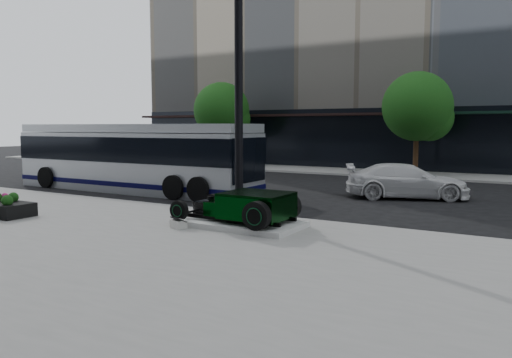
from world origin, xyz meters
The scene contains 11 objects.
ground centered at (0.00, 0.00, 0.00)m, with size 120.00×120.00×0.00m, color black.
sidewalk_near centered at (0.00, -10.50, 0.06)m, with size 70.00×17.00×0.12m, color gray.
sidewalk_far centered at (0.00, 14.00, 0.06)m, with size 70.00×4.00×0.12m, color gray.
street_trees centered at (1.15, 13.07, 3.77)m, with size 29.80×3.80×5.70m.
display_plinth centered at (0.22, -3.95, 0.20)m, with size 3.40×1.80×0.15m, color silver.
hot_rod centered at (0.55, -3.95, 0.70)m, with size 3.22×2.00×0.81m.
info_plaque centered at (-1.02, -5.02, 0.24)m, with size 0.47×0.41×0.31m.
lamppost centered at (-0.91, -2.20, 4.01)m, with size 0.46×0.46×8.42m.
flower_planter centered at (-6.91, -6.27, 0.36)m, with size 2.08×1.07×0.67m.
transit_bus centered at (-8.43, 0.91, 1.49)m, with size 12.12×2.88×2.92m.
white_sedan centered at (2.59, 4.58, 0.68)m, with size 1.91×4.70×1.37m, color white.
Camera 1 is at (7.41, -15.23, 2.81)m, focal length 35.00 mm.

